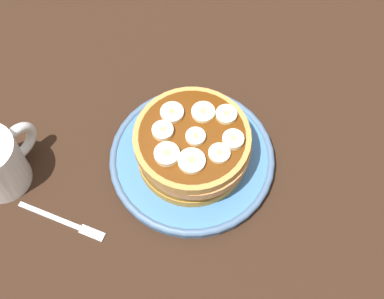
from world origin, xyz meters
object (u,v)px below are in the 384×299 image
at_px(banana_slice_6, 172,113).
at_px(fork, 66,222).
at_px(pancake_stack, 194,148).
at_px(banana_slice_5, 218,155).
at_px(banana_slice_3, 203,112).
at_px(banana_slice_4, 167,154).
at_px(banana_slice_1, 226,115).
at_px(banana_slice_2, 233,140).
at_px(banana_slice_7, 163,131).
at_px(banana_slice_0, 198,134).
at_px(banana_slice_8, 192,161).
at_px(plate, 192,159).

height_order(banana_slice_6, fork, banana_slice_6).
bearing_deg(pancake_stack, banana_slice_5, -94.04).
xyz_separation_m(banana_slice_3, banana_slice_4, (-0.08, -0.00, 0.00)).
bearing_deg(banana_slice_1, banana_slice_2, -130.31).
bearing_deg(banana_slice_7, banana_slice_3, -22.56).
distance_m(banana_slice_0, banana_slice_5, 0.04).
height_order(banana_slice_5, banana_slice_7, banana_slice_7).
bearing_deg(pancake_stack, banana_slice_7, 118.20).
bearing_deg(banana_slice_4, banana_slice_8, -67.68).
xyz_separation_m(plate, banana_slice_6, (0.01, 0.04, 0.07)).
relative_size(banana_slice_4, banana_slice_6, 1.05).
xyz_separation_m(pancake_stack, banana_slice_2, (0.03, -0.04, 0.03)).
relative_size(banana_slice_4, banana_slice_5, 1.17).
relative_size(pancake_stack, banana_slice_2, 5.62).
relative_size(banana_slice_1, banana_slice_2, 1.02).
xyz_separation_m(banana_slice_3, banana_slice_7, (-0.06, 0.02, 0.00)).
bearing_deg(banana_slice_0, banana_slice_4, 165.94).
bearing_deg(banana_slice_0, plate, 128.20).
bearing_deg(banana_slice_6, banana_slice_8, -121.46).
bearing_deg(banana_slice_2, banana_slice_0, 118.07).
xyz_separation_m(banana_slice_1, banana_slice_8, (-0.08, -0.01, 0.00)).
xyz_separation_m(banana_slice_5, banana_slice_6, (0.01, 0.09, 0.00)).
xyz_separation_m(banana_slice_2, banana_slice_8, (-0.06, 0.02, -0.00)).
relative_size(plate, banana_slice_8, 6.59).
distance_m(banana_slice_0, banana_slice_4, 0.05).
bearing_deg(banana_slice_6, banana_slice_7, -163.57).
relative_size(plate, banana_slice_6, 7.39).
distance_m(banana_slice_1, banana_slice_8, 0.08).
xyz_separation_m(plate, banana_slice_1, (0.05, -0.02, 0.07)).
bearing_deg(banana_slice_5, banana_slice_4, 128.04).
xyz_separation_m(banana_slice_4, banana_slice_6, (0.05, 0.04, -0.00)).
bearing_deg(plate, banana_slice_8, -141.97).
bearing_deg(banana_slice_4, banana_slice_1, -13.42).
distance_m(pancake_stack, banana_slice_5, 0.05).
height_order(banana_slice_2, banana_slice_8, banana_slice_2).
distance_m(banana_slice_1, banana_slice_5, 0.06).
height_order(banana_slice_5, fork, banana_slice_5).
bearing_deg(banana_slice_8, banana_slice_0, 27.23).
xyz_separation_m(plate, banana_slice_7, (-0.02, 0.03, 0.07)).
distance_m(banana_slice_5, banana_slice_7, 0.08).
xyz_separation_m(plate, banana_slice_5, (-0.00, -0.05, 0.07)).
bearing_deg(banana_slice_6, plate, -102.50).
height_order(banana_slice_0, banana_slice_3, same).
distance_m(banana_slice_2, banana_slice_5, 0.03).
height_order(banana_slice_1, banana_slice_8, same).
bearing_deg(plate, fork, 157.33).
xyz_separation_m(banana_slice_2, banana_slice_3, (0.01, 0.06, -0.00)).
height_order(banana_slice_3, banana_slice_4, banana_slice_4).
height_order(pancake_stack, banana_slice_7, banana_slice_7).
bearing_deg(banana_slice_1, pancake_stack, 166.15).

